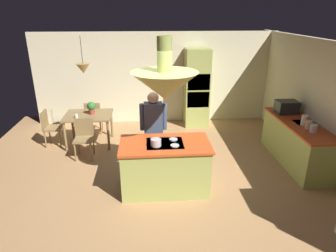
# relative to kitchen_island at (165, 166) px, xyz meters

# --- Properties ---
(ground) EXTENTS (8.16, 8.16, 0.00)m
(ground) POSITION_rel_kitchen_island_xyz_m (0.00, 0.20, -0.46)
(ground) COLOR #AD7F51
(wall_back) EXTENTS (6.80, 0.10, 2.55)m
(wall_back) POSITION_rel_kitchen_island_xyz_m (0.00, 3.65, 0.81)
(wall_back) COLOR beige
(wall_back) RESTS_ON ground
(wall_right) EXTENTS (0.10, 7.20, 2.55)m
(wall_right) POSITION_rel_kitchen_island_xyz_m (3.25, 0.60, 0.81)
(wall_right) COLOR beige
(wall_right) RESTS_ON ground
(kitchen_island) EXTENTS (1.59, 0.90, 0.94)m
(kitchen_island) POSITION_rel_kitchen_island_xyz_m (0.00, 0.00, 0.00)
(kitchen_island) COLOR #A8B259
(kitchen_island) RESTS_ON ground
(counter_run_right) EXTENTS (0.73, 2.14, 0.92)m
(counter_run_right) POSITION_rel_kitchen_island_xyz_m (2.84, 0.80, 0.01)
(counter_run_right) COLOR #A8B259
(counter_run_right) RESTS_ON ground
(oven_tower) EXTENTS (0.66, 0.62, 2.14)m
(oven_tower) POSITION_rel_kitchen_island_xyz_m (1.10, 3.24, 0.61)
(oven_tower) COLOR #A8B259
(oven_tower) RESTS_ON ground
(dining_table) EXTENTS (1.11, 0.89, 0.76)m
(dining_table) POSITION_rel_kitchen_island_xyz_m (-1.70, 2.10, 0.20)
(dining_table) COLOR olive
(dining_table) RESTS_ON ground
(person_at_island) EXTENTS (0.53, 0.22, 1.64)m
(person_at_island) POSITION_rel_kitchen_island_xyz_m (-0.18, 0.72, 0.48)
(person_at_island) COLOR tan
(person_at_island) RESTS_ON ground
(range_hood) EXTENTS (1.10, 1.10, 1.00)m
(range_hood) POSITION_rel_kitchen_island_xyz_m (0.00, 0.00, 1.51)
(range_hood) COLOR #A8B259
(pendant_light_over_table) EXTENTS (0.32, 0.32, 0.82)m
(pendant_light_over_table) POSITION_rel_kitchen_island_xyz_m (-1.70, 2.10, 1.40)
(pendant_light_over_table) COLOR #E0B266
(chair_facing_island) EXTENTS (0.40, 0.40, 0.87)m
(chair_facing_island) POSITION_rel_kitchen_island_xyz_m (-1.70, 1.43, 0.04)
(chair_facing_island) COLOR olive
(chair_facing_island) RESTS_ON ground
(chair_by_back_wall) EXTENTS (0.40, 0.40, 0.87)m
(chair_by_back_wall) POSITION_rel_kitchen_island_xyz_m (-1.70, 2.77, 0.04)
(chair_by_back_wall) COLOR olive
(chair_by_back_wall) RESTS_ON ground
(chair_at_corner) EXTENTS (0.40, 0.40, 0.87)m
(chair_at_corner) POSITION_rel_kitchen_island_xyz_m (-2.63, 2.10, 0.04)
(chair_at_corner) COLOR olive
(chair_at_corner) RESTS_ON ground
(potted_plant_on_table) EXTENTS (0.20, 0.20, 0.30)m
(potted_plant_on_table) POSITION_rel_kitchen_island_xyz_m (-1.61, 2.13, 0.47)
(potted_plant_on_table) COLOR #99382D
(potted_plant_on_table) RESTS_ON dining_table
(cup_on_table) EXTENTS (0.07, 0.07, 0.09)m
(cup_on_table) POSITION_rel_kitchen_island_xyz_m (-1.92, 1.88, 0.34)
(cup_on_table) COLOR white
(cup_on_table) RESTS_ON dining_table
(canister_flour) EXTENTS (0.13, 0.13, 0.16)m
(canister_flour) POSITION_rel_kitchen_island_xyz_m (2.84, 0.28, 0.53)
(canister_flour) COLOR silver
(canister_flour) RESTS_ON counter_run_right
(canister_sugar) EXTENTS (0.12, 0.12, 0.17)m
(canister_sugar) POSITION_rel_kitchen_island_xyz_m (2.84, 0.46, 0.54)
(canister_sugar) COLOR #E0B78C
(canister_sugar) RESTS_ON counter_run_right
(canister_tea) EXTENTS (0.12, 0.12, 0.22)m
(canister_tea) POSITION_rel_kitchen_island_xyz_m (2.84, 0.64, 0.56)
(canister_tea) COLOR silver
(canister_tea) RESTS_ON counter_run_right
(microwave_on_counter) EXTENTS (0.46, 0.36, 0.28)m
(microwave_on_counter) POSITION_rel_kitchen_island_xyz_m (2.84, 1.43, 0.59)
(microwave_on_counter) COLOR #232326
(microwave_on_counter) RESTS_ON counter_run_right
(cooking_pot_on_cooktop) EXTENTS (0.18, 0.18, 0.12)m
(cooking_pot_on_cooktop) POSITION_rel_kitchen_island_xyz_m (-0.16, -0.13, 0.53)
(cooking_pot_on_cooktop) COLOR #B2B2B7
(cooking_pot_on_cooktop) RESTS_ON kitchen_island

